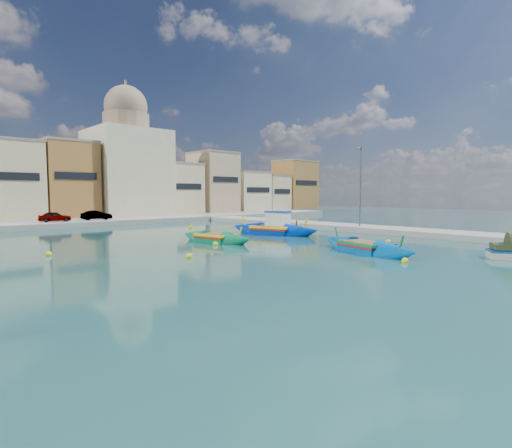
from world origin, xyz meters
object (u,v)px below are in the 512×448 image
church_block (127,160)px  luzzu_blue_south (365,248)px  luzzu_cyan_mid (285,230)px  luzzu_green (215,239)px  luzzu_blue_cabin (273,230)px  quay_street_lamp (360,186)px

church_block → luzzu_blue_south: 42.90m
luzzu_cyan_mid → luzzu_green: (-9.32, -1.66, -0.01)m
church_block → luzzu_green: church_block is taller
luzzu_cyan_mid → luzzu_blue_south: (-5.59, -12.08, -0.00)m
church_block → luzzu_cyan_mid: church_block is taller
luzzu_cyan_mid → luzzu_green: size_ratio=1.12×
luzzu_cyan_mid → luzzu_blue_south: size_ratio=0.95×
luzzu_blue_cabin → luzzu_cyan_mid: (2.12, 0.62, -0.14)m
luzzu_blue_south → luzzu_cyan_mid: bearing=65.2°
church_block → luzzu_cyan_mid: (1.48, -29.84, -8.16)m
luzzu_cyan_mid → luzzu_blue_south: luzzu_blue_south is taller
luzzu_blue_cabin → luzzu_green: size_ratio=1.30×
church_block → luzzu_blue_cabin: size_ratio=2.07×
quay_street_lamp → luzzu_blue_south: 14.59m
luzzu_blue_cabin → luzzu_cyan_mid: 2.21m
quay_street_lamp → luzzu_blue_south: size_ratio=0.96×
luzzu_green → church_block: bearing=76.0°
luzzu_cyan_mid → luzzu_green: 9.46m
quay_street_lamp → luzzu_cyan_mid: (-5.96, 4.16, -4.09)m
church_block → luzzu_blue_cabin: (-0.64, -30.45, -8.02)m
church_block → quay_street_lamp: (7.44, -34.00, -4.07)m
quay_street_lamp → luzzu_green: size_ratio=1.12×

